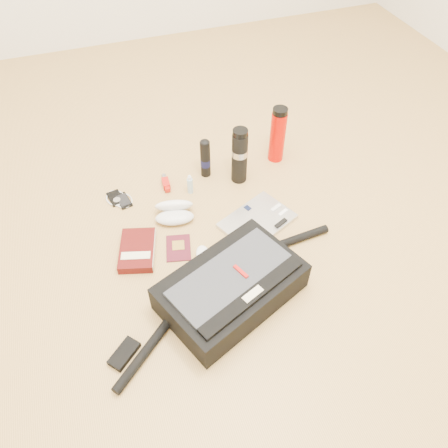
# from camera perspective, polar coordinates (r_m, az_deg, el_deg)

# --- Properties ---
(ground) EXTENTS (4.00, 4.00, 0.00)m
(ground) POSITION_cam_1_polar(r_m,az_deg,el_deg) (1.80, -0.35, -3.67)
(ground) COLOR tan
(ground) RESTS_ON ground
(messenger_bag) EXTENTS (0.98, 0.49, 0.15)m
(messenger_bag) POSITION_cam_1_polar(r_m,az_deg,el_deg) (1.61, 0.92, -8.27)
(messenger_bag) COLOR black
(messenger_bag) RESTS_ON ground
(laptop) EXTENTS (0.36, 0.31, 0.03)m
(laptop) POSITION_cam_1_polar(r_m,az_deg,el_deg) (1.90, 4.42, 0.40)
(laptop) COLOR silver
(laptop) RESTS_ON ground
(book) EXTENTS (0.19, 0.24, 0.04)m
(book) POSITION_cam_1_polar(r_m,az_deg,el_deg) (1.81, -11.21, -3.38)
(book) COLOR #440A09
(book) RESTS_ON ground
(passport) EXTENTS (0.13, 0.16, 0.01)m
(passport) POSITION_cam_1_polar(r_m,az_deg,el_deg) (1.82, -5.97, -3.10)
(passport) COLOR #4B101C
(passport) RESTS_ON ground
(mouse) EXTENTS (0.07, 0.10, 0.03)m
(mouse) POSITION_cam_1_polar(r_m,az_deg,el_deg) (1.77, -2.78, -4.01)
(mouse) COLOR white
(mouse) RESTS_ON ground
(sunglasses_case) EXTENTS (0.20, 0.17, 0.10)m
(sunglasses_case) POSITION_cam_1_polar(r_m,az_deg,el_deg) (1.91, -6.50, 1.62)
(sunglasses_case) COLOR silver
(sunglasses_case) RESTS_ON ground
(ipod) EXTENTS (0.10, 0.11, 0.01)m
(ipod) POSITION_cam_1_polar(r_m,az_deg,el_deg) (2.06, -13.98, 3.32)
(ipod) COLOR black
(ipod) RESTS_ON ground
(phone) EXTENTS (0.09, 0.11, 0.01)m
(phone) POSITION_cam_1_polar(r_m,az_deg,el_deg) (2.04, -13.00, 2.99)
(phone) COLOR black
(phone) RESTS_ON ground
(inhaler) EXTENTS (0.04, 0.11, 0.03)m
(inhaler) POSITION_cam_1_polar(r_m,az_deg,el_deg) (2.08, -7.61, 5.34)
(inhaler) COLOR #B41710
(inhaler) RESTS_ON ground
(spray_bottle) EXTENTS (0.03, 0.03, 0.10)m
(spray_bottle) POSITION_cam_1_polar(r_m,az_deg,el_deg) (2.01, -4.45, 5.11)
(spray_bottle) COLOR #9BC1D4
(spray_bottle) RESTS_ON ground
(aerosol_can) EXTENTS (0.05, 0.05, 0.20)m
(aerosol_can) POSITION_cam_1_polar(r_m,az_deg,el_deg) (2.06, -2.46, 8.60)
(aerosol_can) COLOR black
(aerosol_can) RESTS_ON ground
(thermos_black) EXTENTS (0.08, 0.08, 0.28)m
(thermos_black) POSITION_cam_1_polar(r_m,az_deg,el_deg) (2.01, 2.05, 8.92)
(thermos_black) COLOR black
(thermos_black) RESTS_ON ground
(thermos_red) EXTENTS (0.08, 0.08, 0.29)m
(thermos_red) POSITION_cam_1_polar(r_m,az_deg,el_deg) (2.15, 7.02, 11.48)
(thermos_red) COLOR #C40900
(thermos_red) RESTS_ON ground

